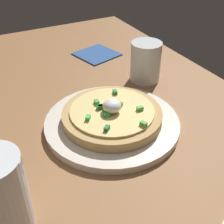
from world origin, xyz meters
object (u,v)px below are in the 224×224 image
Objects in this scene: plate at (112,123)px; pizza at (112,115)px; cup_near at (1,199)px; cup_far at (145,62)px; napkin at (97,54)px.

pizza reaches higher than plate.
pizza is at bearing -60.56° from cup_near.
cup_far is at bearing -51.07° from plate.
pizza is 27.94cm from cup_near.
napkin is at bearing -37.84° from cup_near.
plate is 1.36× the size of pizza.
pizza is 21.98cm from cup_far.
plate is 28.25cm from cup_near.
cup_near is 60.33cm from napkin.
cup_near reaches higher than napkin.
cup_near reaches higher than plate.
cup_far is at bearing -51.05° from pizza.
pizza is 1.83× the size of napkin.
plate is at bearing -60.54° from cup_near.
pizza reaches higher than napkin.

